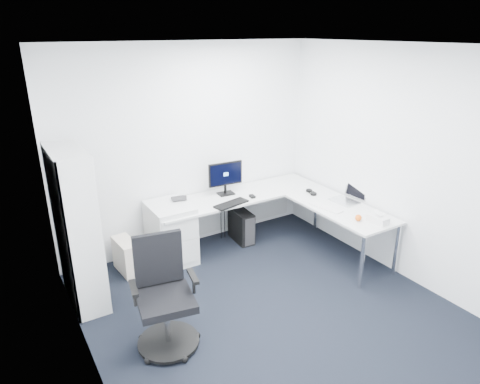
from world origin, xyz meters
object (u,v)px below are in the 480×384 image
laptop (345,193)px  bookshelf (77,228)px  l_desk (252,227)px  task_chair (165,298)px  monitor (226,178)px

laptop → bookshelf: bearing=165.4°
l_desk → task_chair: task_chair is taller
bookshelf → task_chair: bearing=-68.1°
bookshelf → laptop: size_ratio=4.74×
task_chair → laptop: (2.73, 0.54, 0.30)m
task_chair → monitor: bearing=56.0°
laptop → monitor: bearing=135.5°
task_chair → laptop: size_ratio=2.96×
monitor → laptop: bearing=-37.4°
l_desk → bookshelf: (-2.17, 0.05, 0.51)m
task_chair → bookshelf: bearing=122.0°
bookshelf → laptop: (3.22, -0.67, -0.03)m
laptop → task_chair: bearing=-171.7°
monitor → bookshelf: bearing=-165.0°
l_desk → task_chair: (-1.69, -1.16, 0.19)m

